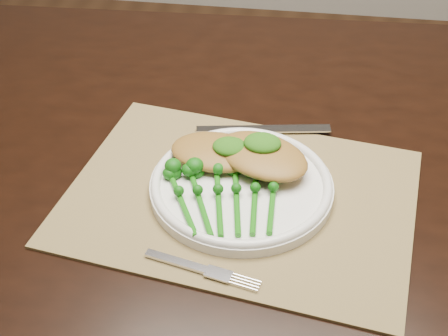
# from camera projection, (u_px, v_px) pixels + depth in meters

# --- Properties ---
(dining_table) EXTENTS (1.64, 0.97, 0.75)m
(dining_table) POSITION_uv_depth(u_px,v_px,m) (261.00, 296.00, 1.22)
(dining_table) COLOR black
(dining_table) RESTS_ON ground
(placemat) EXTENTS (0.53, 0.42, 0.00)m
(placemat) POSITION_uv_depth(u_px,v_px,m) (240.00, 196.00, 0.88)
(placemat) COLOR olive
(placemat) RESTS_ON dining_table
(dinner_plate) EXTENTS (0.26, 0.26, 0.02)m
(dinner_plate) POSITION_uv_depth(u_px,v_px,m) (241.00, 185.00, 0.88)
(dinner_plate) COLOR white
(dinner_plate) RESTS_ON placemat
(knife) EXTENTS (0.21, 0.05, 0.01)m
(knife) POSITION_uv_depth(u_px,v_px,m) (250.00, 130.00, 1.00)
(knife) COLOR silver
(knife) RESTS_ON placemat
(fork) EXTENTS (0.15, 0.05, 0.00)m
(fork) POSITION_uv_depth(u_px,v_px,m) (209.00, 271.00, 0.77)
(fork) COLOR silver
(fork) RESTS_ON placemat
(chicken_fillet_left) EXTENTS (0.14, 0.10, 0.03)m
(chicken_fillet_left) POSITION_uv_depth(u_px,v_px,m) (215.00, 152.00, 0.91)
(chicken_fillet_left) COLOR olive
(chicken_fillet_left) RESTS_ON dinner_plate
(chicken_fillet_right) EXTENTS (0.17, 0.15, 0.03)m
(chicken_fillet_right) POSITION_uv_depth(u_px,v_px,m) (262.00, 156.00, 0.89)
(chicken_fillet_right) COLOR olive
(chicken_fillet_right) RESTS_ON dinner_plate
(pesto_dollop_left) EXTENTS (0.05, 0.04, 0.02)m
(pesto_dollop_left) POSITION_uv_depth(u_px,v_px,m) (230.00, 147.00, 0.90)
(pesto_dollop_left) COLOR #174A0A
(pesto_dollop_left) RESTS_ON chicken_fillet_left
(pesto_dollop_right) EXTENTS (0.05, 0.05, 0.02)m
(pesto_dollop_right) POSITION_uv_depth(u_px,v_px,m) (262.00, 143.00, 0.89)
(pesto_dollop_right) COLOR #174A0A
(pesto_dollop_right) RESTS_ON chicken_fillet_right
(broccolini_bundle) EXTENTS (0.17, 0.19, 0.04)m
(broccolini_bundle) POSITION_uv_depth(u_px,v_px,m) (228.00, 202.00, 0.84)
(broccolini_bundle) COLOR #15660D
(broccolini_bundle) RESTS_ON dinner_plate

